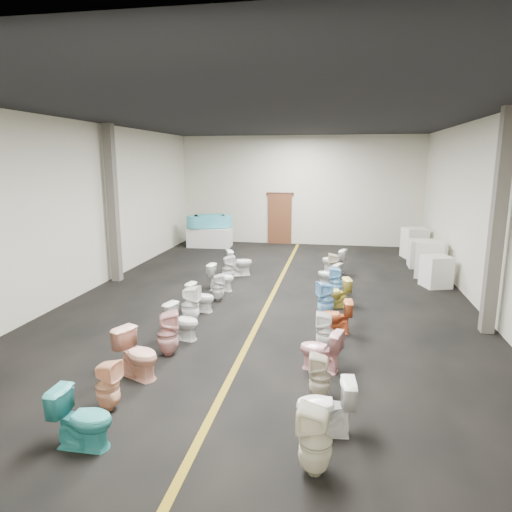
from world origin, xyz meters
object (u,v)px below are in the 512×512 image
object	(u,v)px
toilet_left_7	(218,287)
toilet_right_8	(336,282)
appliance_crate_d	(414,243)
toilet_left_6	(201,297)
appliance_crate_a	(436,271)
toilet_right_5	(335,316)
display_table	(210,237)
toilet_left_0	(83,418)
toilet_right_3	(320,350)
toilet_left_1	(108,386)
toilet_right_7	(336,293)
toilet_right_2	(320,377)
bathtub	(209,221)
toilet_left_10	(239,263)
appliance_crate_b	(429,259)
toilet_right_0	(315,441)
toilet_left_2	(138,354)
toilet_left_4	(183,321)
appliance_crate_c	(421,254)
toilet_right_1	(325,407)
toilet_right_10	(334,266)
toilet_left_8	(221,277)
toilet_left_3	(168,333)
toilet_right_4	(325,331)
toilet_left_5	(190,305)
toilet_right_11	(334,261)
toilet_right_9	(329,275)
toilet_left_9	(228,269)
toilet_right_6	(326,300)

from	to	relation	value
toilet_left_7	toilet_right_8	world-z (taller)	toilet_right_8
appliance_crate_d	toilet_left_6	size ratio (longest dim) A/B	1.62
appliance_crate_a	toilet_right_5	xyz separation A→B (m)	(-2.75, -4.06, -0.09)
display_table	toilet_right_8	distance (m)	8.08
toilet_left_0	toilet_right_3	bearing A→B (deg)	-46.62
display_table	toilet_left_1	bearing A→B (deg)	-80.59
toilet_right_7	toilet_right_2	bearing A→B (deg)	-17.11
bathtub	toilet_right_8	distance (m)	8.11
appliance_crate_a	toilet_left_10	world-z (taller)	appliance_crate_a
appliance_crate_b	toilet_right_0	world-z (taller)	appliance_crate_b
toilet_left_2	toilet_left_4	bearing A→B (deg)	17.78
appliance_crate_c	toilet_right_1	distance (m)	10.54
toilet_right_7	toilet_right_10	bearing A→B (deg)	166.60
toilet_left_6	toilet_left_8	size ratio (longest dim) A/B	0.92
appliance_crate_c	toilet_right_5	distance (m)	7.07
appliance_crate_d	toilet_right_0	distance (m)	12.82
toilet_left_3	toilet_right_4	bearing A→B (deg)	-98.96
toilet_right_2	display_table	bearing A→B (deg)	-156.95
display_table	toilet_right_10	bearing A→B (deg)	-40.65
toilet_left_6	toilet_right_2	size ratio (longest dim) A/B	0.94
display_table	toilet_left_0	world-z (taller)	display_table
toilet_left_5	toilet_right_2	bearing A→B (deg)	-129.08
toilet_right_5	toilet_right_11	bearing A→B (deg)	177.42
toilet_right_9	toilet_left_6	bearing A→B (deg)	-23.09
toilet_left_4	toilet_right_0	distance (m)	4.55
toilet_left_3	toilet_right_9	bearing A→B (deg)	-51.85
toilet_right_0	toilet_right_1	size ratio (longest dim) A/B	1.10
toilet_right_1	appliance_crate_a	bearing A→B (deg)	154.31
toilet_left_1	toilet_left_7	size ratio (longest dim) A/B	1.07
toilet_left_1	toilet_left_7	xyz separation A→B (m)	(0.20, 5.29, -0.02)
toilet_right_11	toilet_left_7	bearing A→B (deg)	-20.90
display_table	toilet_left_2	bearing A→B (deg)	-79.84
display_table	toilet_left_8	world-z (taller)	display_table
appliance_crate_d	toilet_left_8	world-z (taller)	appliance_crate_d
toilet_left_4	toilet_right_7	distance (m)	3.92
toilet_left_8	toilet_right_2	xyz separation A→B (m)	(2.90, -5.36, -0.01)
toilet_left_10	toilet_right_5	distance (m)	5.26
toilet_left_9	toilet_right_10	size ratio (longest dim) A/B	1.02
toilet_left_6	toilet_right_2	distance (m)	4.63
toilet_right_0	toilet_right_3	world-z (taller)	toilet_right_0
toilet_left_6	toilet_right_1	size ratio (longest dim) A/B	0.88
toilet_left_6	appliance_crate_a	bearing A→B (deg)	-51.94
toilet_left_8	toilet_left_5	bearing A→B (deg)	-173.36
display_table	toilet_right_1	distance (m)	13.45
toilet_right_11	toilet_left_5	bearing A→B (deg)	-11.86
toilet_right_7	toilet_right_11	xyz separation A→B (m)	(-0.10, 3.52, 0.02)
toilet_right_4	toilet_right_6	distance (m)	1.84
appliance_crate_b	appliance_crate_d	world-z (taller)	appliance_crate_b
toilet_left_8	toilet_left_1	bearing A→B (deg)	-173.68
display_table	toilet_left_0	size ratio (longest dim) A/B	2.27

